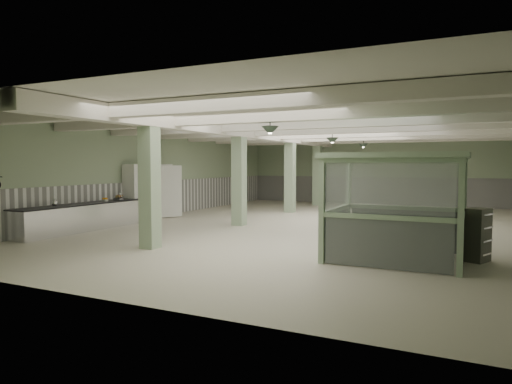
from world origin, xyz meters
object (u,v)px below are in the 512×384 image
at_px(filing_cabinet, 478,235).
at_px(guard_booth, 396,187).
at_px(prep_counter, 83,217).
at_px(walkin_cooler, 149,192).

bearing_deg(filing_cabinet, guard_booth, -137.49).
relative_size(prep_counter, filing_cabinet, 4.15).
bearing_deg(guard_booth, filing_cabinet, 18.21).
distance_m(walkin_cooler, guard_booth, 10.84).
bearing_deg(prep_counter, filing_cabinet, 1.77).
relative_size(prep_counter, walkin_cooler, 2.09).
height_order(prep_counter, filing_cabinet, filing_cabinet).
bearing_deg(walkin_cooler, filing_cabinet, -15.00).
distance_m(prep_counter, walkin_cooler, 3.61).
distance_m(prep_counter, filing_cabinet, 11.80).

